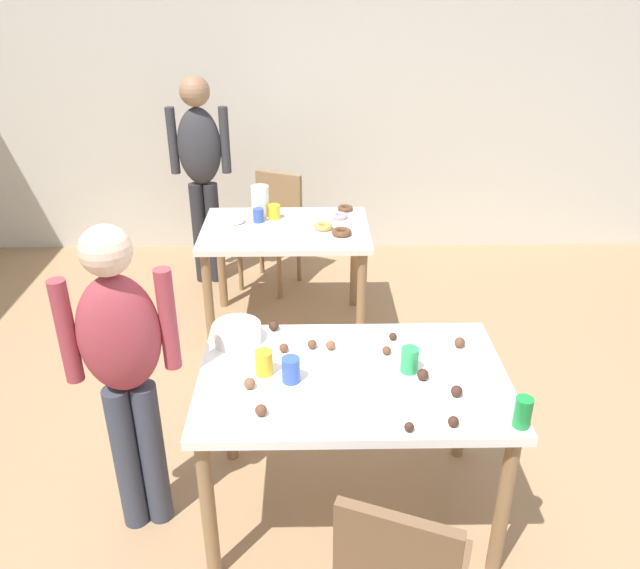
{
  "coord_description": "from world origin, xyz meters",
  "views": [
    {
      "loc": [
        -0.05,
        -2.17,
        2.27
      ],
      "look_at": [
        -0.01,
        0.56,
        0.9
      ],
      "focal_mm": 35.51,
      "sensor_mm": 36.0,
      "label": 1
    }
  ],
  "objects": [
    {
      "name": "donut_far_2",
      "position": [
        0.04,
        1.66,
        0.77
      ],
      "size": [
        0.12,
        0.12,
        0.04
      ],
      "primitive_type": "torus",
      "color": "gold",
      "rests_on": "dining_table_far"
    },
    {
      "name": "donut_far_3",
      "position": [
        0.15,
        1.56,
        0.77
      ],
      "size": [
        0.13,
        0.13,
        0.04
      ],
      "primitive_type": "torus",
      "color": "brown",
      "rests_on": "dining_table_far"
    },
    {
      "name": "cake_ball_6",
      "position": [
        -0.23,
        0.38,
        0.77
      ],
      "size": [
        0.05,
        0.05,
        0.05
      ],
      "primitive_type": "sphere",
      "color": "#3D2319",
      "rests_on": "dining_table_near"
    },
    {
      "name": "cake_ball_7",
      "position": [
        0.28,
        0.17,
        0.77
      ],
      "size": [
        0.04,
        0.04,
        0.04
      ],
      "primitive_type": "sphere",
      "color": "brown",
      "rests_on": "dining_table_near"
    },
    {
      "name": "cake_ball_12",
      "position": [
        0.47,
        -0.32,
        0.77
      ],
      "size": [
        0.04,
        0.04,
        0.04
      ],
      "primitive_type": "sphere",
      "color": "#3D2319",
      "rests_on": "dining_table_near"
    },
    {
      "name": "cake_ball_11",
      "position": [
        -0.05,
        0.22,
        0.77
      ],
      "size": [
        0.04,
        0.04,
        0.04
      ],
      "primitive_type": "sphere",
      "color": "brown",
      "rests_on": "dining_table_near"
    },
    {
      "name": "cup_near_1",
      "position": [
        -0.13,
        -0.02,
        0.8
      ],
      "size": [
        0.07,
        0.07,
        0.11
      ],
      "primitive_type": "cylinder",
      "color": "#3351B2",
      "rests_on": "dining_table_near"
    },
    {
      "name": "cake_ball_8",
      "position": [
        -0.24,
        -0.24,
        0.77
      ],
      "size": [
        0.05,
        0.05,
        0.05
      ],
      "primitive_type": "sphere",
      "color": "brown",
      "rests_on": "dining_table_near"
    },
    {
      "name": "cake_ball_4",
      "position": [
        -0.17,
        0.2,
        0.77
      ],
      "size": [
        0.04,
        0.04,
        0.04
      ],
      "primitive_type": "sphere",
      "color": "brown",
      "rests_on": "dining_table_near"
    },
    {
      "name": "cup_far_0",
      "position": [
        -0.29,
        1.86,
        0.8
      ],
      "size": [
        0.08,
        0.08,
        0.1
      ],
      "primitive_type": "cylinder",
      "color": "yellow",
      "rests_on": "dining_table_far"
    },
    {
      "name": "ground_plane",
      "position": [
        0.0,
        0.0,
        0.0
      ],
      "size": [
        6.4,
        6.4,
        0.0
      ],
      "primitive_type": "plane",
      "color": "#9E7A56"
    },
    {
      "name": "cake_ball_0",
      "position": [
        0.32,
        0.29,
        0.77
      ],
      "size": [
        0.04,
        0.04,
        0.04
      ],
      "primitive_type": "sphere",
      "color": "#3D2319",
      "rests_on": "dining_table_near"
    },
    {
      "name": "donut_far_0",
      "position": [
        0.2,
        2.01,
        0.77
      ],
      "size": [
        0.11,
        0.11,
        0.03
      ],
      "primitive_type": "torus",
      "color": "brown",
      "rests_on": "dining_table_far"
    },
    {
      "name": "cake_ball_9",
      "position": [
        -0.3,
        -0.07,
        0.77
      ],
      "size": [
        0.05,
        0.05,
        0.05
      ],
      "primitive_type": "sphere",
      "color": "brown",
      "rests_on": "dining_table_near"
    },
    {
      "name": "cake_ball_10",
      "position": [
        0.61,
        0.22,
        0.77
      ],
      "size": [
        0.05,
        0.05,
        0.05
      ],
      "primitive_type": "sphere",
      "color": "brown",
      "rests_on": "dining_table_near"
    },
    {
      "name": "wall_back",
      "position": [
        0.0,
        3.2,
        1.3
      ],
      "size": [
        6.4,
        0.1,
        2.6
      ],
      "primitive_type": "cube",
      "color": "beige",
      "rests_on": "ground_plane"
    },
    {
      "name": "donut_far_4",
      "position": [
        0.15,
        1.86,
        0.77
      ],
      "size": [
        0.11,
        0.11,
        0.03
      ],
      "primitive_type": "torus",
      "color": "pink",
      "rests_on": "dining_table_far"
    },
    {
      "name": "dining_table_far",
      "position": [
        -0.21,
        1.7,
        0.64
      ],
      "size": [
        1.09,
        0.76,
        0.75
      ],
      "color": "silver",
      "rests_on": "ground_plane"
    },
    {
      "name": "person_girl_near",
      "position": [
        -0.8,
        -0.03,
        0.86
      ],
      "size": [
        0.45,
        0.27,
        1.44
      ],
      "color": "#383D4C",
      "rests_on": "ground_plane"
    },
    {
      "name": "person_adult_far",
      "position": [
        -0.86,
        2.46,
        0.96
      ],
      "size": [
        0.45,
        0.22,
        1.59
      ],
      "color": "#28282D",
      "rests_on": "ground_plane"
    },
    {
      "name": "mixing_bowl",
      "position": [
        -0.39,
        0.29,
        0.79
      ],
      "size": [
        0.22,
        0.22,
        0.08
      ],
      "primitive_type": "cylinder",
      "color": "white",
      "rests_on": "dining_table_near"
    },
    {
      "name": "dining_table_near",
      "position": [
        0.12,
        0.02,
        0.66
      ],
      "size": [
        1.29,
        0.83,
        0.75
      ],
      "color": "white",
      "rests_on": "ground_plane"
    },
    {
      "name": "pitcher_far",
      "position": [
        -0.39,
        1.91,
        0.86
      ],
      "size": [
        0.12,
        0.12,
        0.21
      ],
      "primitive_type": "cylinder",
      "color": "white",
      "rests_on": "dining_table_far"
    },
    {
      "name": "soda_can",
      "position": [
        0.72,
        -0.32,
        0.81
      ],
      "size": [
        0.07,
        0.07,
        0.12
      ],
      "primitive_type": "cylinder",
      "color": "#198438",
      "rests_on": "dining_table_near"
    },
    {
      "name": "cake_ball_5",
      "position": [
        0.3,
        -0.34,
        0.77
      ],
      "size": [
        0.04,
        0.04,
        0.04
      ],
      "primitive_type": "sphere",
      "color": "#3D2319",
      "rests_on": "dining_table_near"
    },
    {
      "name": "cup_near_0",
      "position": [
        0.36,
        0.04,
        0.81
      ],
      "size": [
        0.07,
        0.07,
        0.11
      ],
      "primitive_type": "cylinder",
      "color": "green",
      "rests_on": "dining_table_near"
    },
    {
      "name": "cup_near_2",
      "position": [
        -0.25,
        0.03,
        0.8
      ],
      "size": [
        0.07,
        0.07,
        0.11
      ],
      "primitive_type": "cylinder",
      "color": "yellow",
      "rests_on": "dining_table_near"
    },
    {
      "name": "cake_ball_1",
      "position": [
        0.04,
        0.21,
        0.77
      ],
      "size": [
        0.04,
        0.04,
        0.04
      ],
      "primitive_type": "sphere",
      "color": "brown",
      "rests_on": "dining_table_near"
    },
    {
      "name": "fork_near",
      "position": [
        0.12,
        -0.22,
        0.75
      ],
      "size": [
        0.17,
        0.02,
        0.01
      ],
      "primitive_type": "cube",
      "color": "silver",
      "rests_on": "dining_table_near"
    },
    {
      "name": "cake_ball_3",
      "position": [
        0.41,
        -0.02,
        0.77
      ],
      "size": [
        0.05,
        0.05,
        0.05
      ],
      "primitive_type": "sphere",
      "color": "#3D2319",
      "rests_on": "dining_table_near"
    },
    {
      "name": "donut_far_1",
      "position": [
        -0.55,
        1.78,
        0.77
      ],
      "size": [
        0.13,
        0.13,
        0.04
      ],
      "primitive_type": "torus",
      "color": "white",
      "rests_on": "dining_table_far"
    },
    {
      "name": "cup_far_1",
      "position": [
        -0.39,
        1.8,
        0.8
      ],
      "size": [
        0.07,
        0.07,
        0.09
      ],
      "primitive_type": "cylinder",
      "color": "#3351B2",
      "rests_on": "dining_table_far"
    },
    {
      "name": "cake_ball_2",
      "position": [
        0.52,
        -0.14,
        0.77
      ],
      "size": [
        0.05,
        0.05,
        0.05
      ],
      "primitive_type": "sphere",
      "color": "#3D2319",
      "rests_on": "dining_table_near"
    },
    {
      "name": "chair_far_table",
      "position": [
        -0.33,
        2.42,
        0.5
      ],
      "size": [
        0.53,
        0.53,
        0.87
      ],
      "color": "olive",
      "rests_on": "ground_plane"
    }
  ]
}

